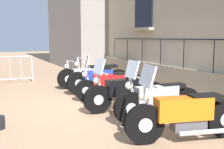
{
  "coord_description": "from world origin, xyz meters",
  "views": [
    {
      "loc": [
        2.82,
        6.47,
        1.75
      ],
      "look_at": [
        -0.17,
        0.0,
        0.8
      ],
      "focal_mm": 44.63,
      "sensor_mm": 36.0,
      "label": 1
    }
  ],
  "objects_px": {
    "motorcycle_white": "(87,75)",
    "motorcycle_blue": "(99,79)",
    "crowd_barrier": "(4,69)",
    "motorcycle_silver": "(158,100)",
    "motorcycle_red": "(111,85)",
    "motorcycle_orange": "(185,114)",
    "motorcycle_black": "(125,92)"
  },
  "relations": [
    {
      "from": "motorcycle_white",
      "to": "crowd_barrier",
      "type": "distance_m",
      "value": 3.34
    },
    {
      "from": "motorcycle_black",
      "to": "motorcycle_blue",
      "type": "bearing_deg",
      "value": -96.63
    },
    {
      "from": "motorcycle_silver",
      "to": "motorcycle_orange",
      "type": "height_order",
      "value": "motorcycle_orange"
    },
    {
      "from": "motorcycle_blue",
      "to": "motorcycle_silver",
      "type": "bearing_deg",
      "value": 89.2
    },
    {
      "from": "motorcycle_white",
      "to": "motorcycle_black",
      "type": "xyz_separation_m",
      "value": [
        0.24,
        3.39,
        0.03
      ]
    },
    {
      "from": "motorcycle_white",
      "to": "crowd_barrier",
      "type": "height_order",
      "value": "crowd_barrier"
    },
    {
      "from": "motorcycle_white",
      "to": "motorcycle_blue",
      "type": "xyz_separation_m",
      "value": [
        -0.04,
        1.05,
        0.02
      ]
    },
    {
      "from": "motorcycle_black",
      "to": "motorcycle_orange",
      "type": "distance_m",
      "value": 2.21
    },
    {
      "from": "motorcycle_silver",
      "to": "crowd_barrier",
      "type": "distance_m",
      "value": 7.05
    },
    {
      "from": "motorcycle_black",
      "to": "motorcycle_silver",
      "type": "xyz_separation_m",
      "value": [
        -0.22,
        1.06,
        -0.01
      ]
    },
    {
      "from": "motorcycle_white",
      "to": "motorcycle_blue",
      "type": "distance_m",
      "value": 1.05
    },
    {
      "from": "motorcycle_white",
      "to": "motorcycle_black",
      "type": "height_order",
      "value": "motorcycle_black"
    },
    {
      "from": "motorcycle_white",
      "to": "motorcycle_silver",
      "type": "xyz_separation_m",
      "value": [
        0.01,
        4.46,
        0.02
      ]
    },
    {
      "from": "motorcycle_black",
      "to": "motorcycle_white",
      "type": "bearing_deg",
      "value": -93.99
    },
    {
      "from": "motorcycle_red",
      "to": "crowd_barrier",
      "type": "height_order",
      "value": "motorcycle_red"
    },
    {
      "from": "motorcycle_blue",
      "to": "crowd_barrier",
      "type": "relative_size",
      "value": 1.02
    },
    {
      "from": "motorcycle_white",
      "to": "motorcycle_red",
      "type": "height_order",
      "value": "motorcycle_red"
    },
    {
      "from": "motorcycle_red",
      "to": "crowd_barrier",
      "type": "bearing_deg",
      "value": -60.34
    },
    {
      "from": "motorcycle_blue",
      "to": "motorcycle_orange",
      "type": "bearing_deg",
      "value": 86.42
    },
    {
      "from": "crowd_barrier",
      "to": "motorcycle_orange",
      "type": "bearing_deg",
      "value": 106.9
    },
    {
      "from": "motorcycle_silver",
      "to": "motorcycle_orange",
      "type": "xyz_separation_m",
      "value": [
        0.24,
        1.14,
        0.02
      ]
    },
    {
      "from": "motorcycle_white",
      "to": "motorcycle_blue",
      "type": "relative_size",
      "value": 1.0
    },
    {
      "from": "motorcycle_white",
      "to": "motorcycle_silver",
      "type": "height_order",
      "value": "motorcycle_silver"
    },
    {
      "from": "motorcycle_white",
      "to": "crowd_barrier",
      "type": "bearing_deg",
      "value": -39.13
    },
    {
      "from": "motorcycle_white",
      "to": "motorcycle_silver",
      "type": "distance_m",
      "value": 4.46
    },
    {
      "from": "motorcycle_blue",
      "to": "motorcycle_red",
      "type": "height_order",
      "value": "motorcycle_red"
    },
    {
      "from": "motorcycle_white",
      "to": "motorcycle_orange",
      "type": "bearing_deg",
      "value": 87.46
    },
    {
      "from": "motorcycle_white",
      "to": "motorcycle_blue",
      "type": "height_order",
      "value": "motorcycle_blue"
    },
    {
      "from": "motorcycle_blue",
      "to": "motorcycle_red",
      "type": "bearing_deg",
      "value": 83.43
    },
    {
      "from": "motorcycle_black",
      "to": "motorcycle_red",
      "type": "bearing_deg",
      "value": -96.69
    },
    {
      "from": "motorcycle_blue",
      "to": "motorcycle_white",
      "type": "bearing_deg",
      "value": -88.07
    },
    {
      "from": "motorcycle_silver",
      "to": "motorcycle_orange",
      "type": "distance_m",
      "value": 1.17
    }
  ]
}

